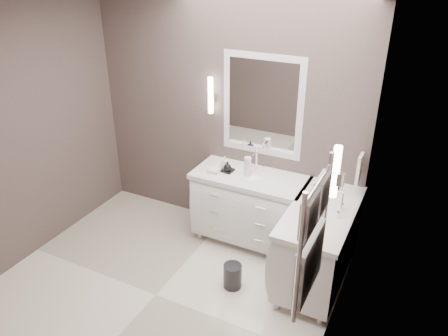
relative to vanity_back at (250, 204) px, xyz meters
The scene contains 20 objects.
floor 1.39m from the vanity_back, 110.17° to the right, with size 3.20×3.00×0.01m, color white.
ceiling 2.57m from the vanity_back, 110.17° to the right, with size 3.20×3.00×0.01m, color white.
wall_back 1.01m from the vanity_back, 148.11° to the left, with size 3.20×0.01×2.70m, color #4C3F3D.
wall_left 2.54m from the vanity_back, 149.20° to the right, with size 0.01×3.00×2.70m, color #4C3F3D.
wall_right 1.89m from the vanity_back, 46.69° to the right, with size 0.01×3.00×2.70m, color #4C3F3D.
vanity_back is the anchor object (origin of this frame).
vanity_right 0.93m from the vanity_back, 20.38° to the right, with size 0.59×1.24×0.97m.
mirror_back 1.10m from the vanity_back, 90.00° to the left, with size 0.90×0.02×1.10m.
mirror_right 1.62m from the vanity_back, 20.48° to the right, with size 0.02×0.90×1.10m.
sconce_back 1.27m from the vanity_back, 160.98° to the left, with size 0.06×0.06×0.40m.
sconce_right 1.84m from the vanity_back, 43.07° to the right, with size 0.06×0.06×0.40m.
towel_bar_corner 1.26m from the vanity_back, ahead, with size 0.03×0.22×0.30m.
towel_ladder 2.16m from the vanity_back, 55.90° to the right, with size 0.06×0.58×0.90m.
waste_bin 0.87m from the vanity_back, 77.93° to the right, with size 0.18×0.18×0.26m, color black.
amenity_tray_back 0.47m from the vanity_back, behind, with size 0.16×0.12×0.02m, color black.
amenity_tray_right 0.92m from the vanity_back, ahead, with size 0.13×0.17×0.03m, color black.
water_bottle 0.48m from the vanity_back, 131.58° to the right, with size 0.08×0.08×0.22m, color silver.
soap_bottle_a 0.55m from the vanity_back, behind, with size 0.06×0.06×0.13m, color white.
soap_bottle_b 0.51m from the vanity_back, 168.33° to the right, with size 0.08×0.08×0.11m, color black.
soap_bottle_c 0.97m from the vanity_back, ahead, with size 0.07×0.07×0.18m, color white.
Camera 1 is at (2.05, -2.61, 3.02)m, focal length 35.00 mm.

